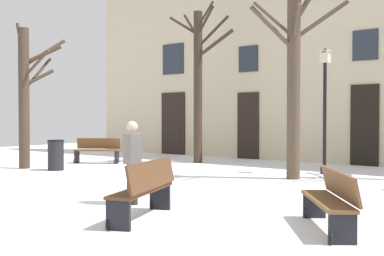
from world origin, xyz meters
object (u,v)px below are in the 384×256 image
at_px(tree_center, 199,79).
at_px(tree_foreground, 295,68).
at_px(bench_facing_shops, 145,188).
at_px(bench_back_to_back_left, 331,199).
at_px(person_crossing_plaza, 132,159).
at_px(litter_bin, 56,155).
at_px(tree_near_facade, 26,92).
at_px(bench_near_center_tree, 97,150).
at_px(streetlamp, 325,97).

height_order(tree_center, tree_foreground, tree_foreground).
xyz_separation_m(bench_facing_shops, bench_back_to_back_left, (2.65, 1.08, -0.04)).
distance_m(tree_foreground, person_crossing_plaza, 5.61).
distance_m(bench_back_to_back_left, person_crossing_plaza, 3.77).
bearing_deg(person_crossing_plaza, litter_bin, -1.81).
bearing_deg(tree_near_facade, bench_near_center_tree, 77.46).
bearing_deg(person_crossing_plaza, bench_facing_shops, 165.10).
distance_m(tree_near_facade, bench_near_center_tree, 3.21).
distance_m(tree_foreground, bench_facing_shops, 6.46).
xyz_separation_m(tree_foreground, litter_bin, (-6.73, -2.46, -2.46)).
relative_size(litter_bin, bench_back_to_back_left, 0.56).
bearing_deg(bench_back_to_back_left, person_crossing_plaza, -121.24).
height_order(streetlamp, person_crossing_plaza, streetlamp).
bearing_deg(tree_near_facade, tree_foreground, 18.48).
bearing_deg(bench_near_center_tree, litter_bin, -104.08).
bearing_deg(bench_facing_shops, tree_foreground, 162.47).
relative_size(bench_facing_shops, bench_near_center_tree, 1.15).
height_order(litter_bin, bench_back_to_back_left, litter_bin).
xyz_separation_m(bench_back_to_back_left, bench_near_center_tree, (-10.21, 4.72, 0.01)).
bearing_deg(tree_center, streetlamp, -6.24).
xyz_separation_m(tree_near_facade, bench_near_center_tree, (0.55, 2.47, -1.97)).
bearing_deg(litter_bin, bench_near_center_tree, 106.42).
bearing_deg(tree_foreground, bench_near_center_tree, -178.59).
relative_size(tree_near_facade, streetlamp, 1.31).
bearing_deg(person_crossing_plaza, bench_back_to_back_left, -153.48).
distance_m(streetlamp, bench_facing_shops, 7.73).
height_order(tree_foreground, bench_back_to_back_left, tree_foreground).
bearing_deg(tree_center, bench_back_to_back_left, -43.24).
height_order(streetlamp, bench_facing_shops, streetlamp).
bearing_deg(streetlamp, tree_center, 173.76).
bearing_deg(person_crossing_plaza, tree_near_facade, 3.48).
bearing_deg(tree_center, tree_foreground, -24.31).
distance_m(tree_center, tree_foreground, 5.06).
distance_m(litter_bin, person_crossing_plaza, 6.39).
distance_m(streetlamp, bench_back_to_back_left, 7.17).
bearing_deg(tree_near_facade, person_crossing_plaza, -19.44).
bearing_deg(bench_back_to_back_left, tree_near_facade, -136.61).
bearing_deg(bench_facing_shops, litter_bin, -136.18).
xyz_separation_m(tree_center, streetlamp, (4.84, -0.53, -0.78)).
xyz_separation_m(tree_foreground, bench_back_to_back_left, (2.81, -4.90, -2.48)).
relative_size(tree_center, tree_foreground, 0.97).
distance_m(tree_center, streetlamp, 4.93).
bearing_deg(streetlamp, person_crossing_plaza, -99.80).
distance_m(tree_near_facade, person_crossing_plaza, 7.61).
distance_m(tree_center, person_crossing_plaza, 8.38).
bearing_deg(streetlamp, bench_back_to_back_left, -68.15).
relative_size(streetlamp, litter_bin, 3.88).
distance_m(tree_center, litter_bin, 5.61).
bearing_deg(bench_near_center_tree, person_crossing_plaza, -67.92).
bearing_deg(litter_bin, tree_foreground, 20.12).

